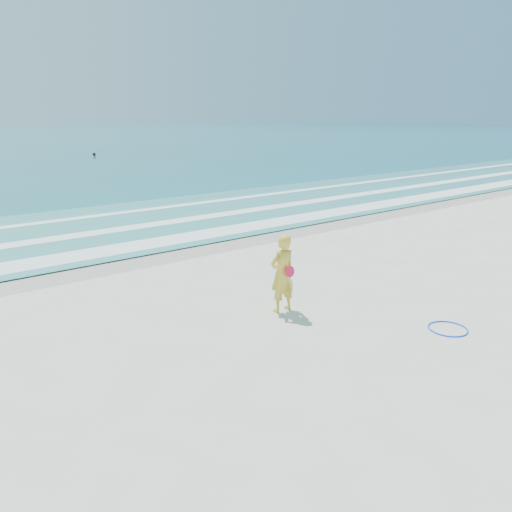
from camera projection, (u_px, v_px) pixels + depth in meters
ground at (351, 353)px, 10.02m from camera, size 400.00×400.00×0.00m
wet_sand at (149, 256)px, 16.84m from camera, size 400.00×2.40×0.00m
shallow at (95, 228)px, 20.62m from camera, size 400.00×10.00×0.01m
foam_near at (133, 246)px, 17.81m from camera, size 400.00×1.40×0.01m
foam_mid at (102, 232)px, 20.01m from camera, size 400.00×0.90×0.01m
foam_far at (74, 219)px, 22.51m from camera, size 400.00×0.60×0.01m
hoop at (448, 329)px, 11.10m from camera, size 1.07×1.07×0.03m
buoy at (94, 154)px, 55.65m from camera, size 0.36×0.36×0.36m
woman at (282, 274)px, 11.88m from camera, size 0.70×0.46×1.91m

